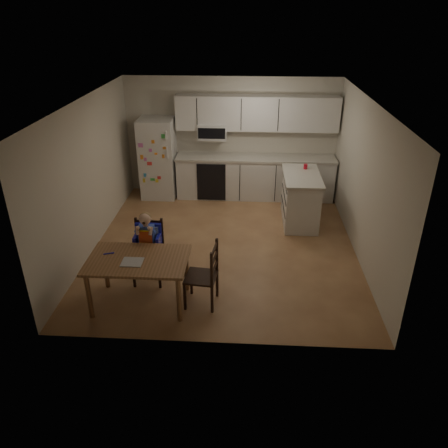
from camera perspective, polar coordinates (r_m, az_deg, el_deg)
room at (r=7.64m, az=0.28°, el=7.28°), size 4.52×5.01×2.51m
refrigerator at (r=9.54m, az=-8.60°, el=8.47°), size 0.72×0.70×1.70m
kitchen_run at (r=9.41m, az=3.96°, el=8.64°), size 3.37×0.62×2.15m
kitchen_island at (r=8.47m, az=9.94°, el=3.32°), size 0.68×1.30×0.96m
red_cup at (r=8.61m, az=10.60°, el=7.39°), size 0.07×0.07×0.09m
dining_table at (r=6.07m, az=-11.15°, el=-5.26°), size 1.36×0.87×0.73m
napkin at (r=5.95m, az=-11.90°, el=-4.88°), size 0.28×0.24×0.01m
toddler_spoon at (r=6.22m, az=-14.93°, el=-3.75°), size 0.12×0.06×0.02m
chair_booster at (r=6.56m, az=-9.94°, el=-1.99°), size 0.43×0.43×1.14m
chair_side at (r=6.00m, az=-2.15°, el=-6.20°), size 0.46×0.46×0.95m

